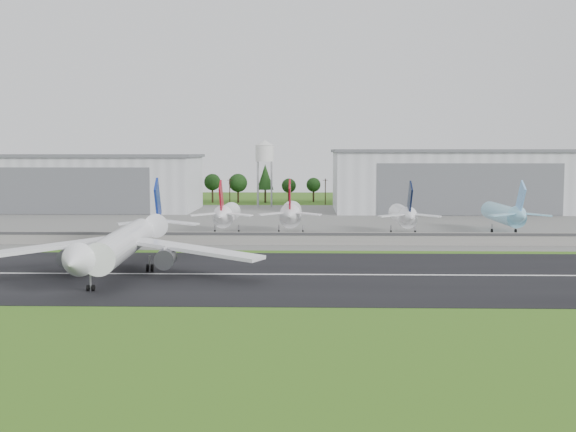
{
  "coord_description": "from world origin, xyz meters",
  "views": [
    {
      "loc": [
        13.24,
        -130.67,
        24.23
      ],
      "look_at": [
        8.91,
        40.0,
        9.0
      ],
      "focal_mm": 45.0,
      "sensor_mm": 36.0,
      "label": 1
    }
  ],
  "objects_px": {
    "parked_jet_red_a": "(226,215)",
    "parked_jet_navy": "(404,215)",
    "main_airliner": "(122,250)",
    "parked_jet_skyblue": "(506,214)",
    "parked_jet_red_b": "(291,214)"
  },
  "relations": [
    {
      "from": "parked_jet_red_b",
      "to": "parked_jet_skyblue",
      "type": "xyz_separation_m",
      "value": [
        62.99,
        4.96,
        -0.34
      ]
    },
    {
      "from": "parked_jet_red_a",
      "to": "parked_jet_skyblue",
      "type": "height_order",
      "value": "parked_jet_red_a"
    },
    {
      "from": "parked_jet_red_b",
      "to": "parked_jet_navy",
      "type": "xyz_separation_m",
      "value": [
        32.56,
        -0.06,
        -0.37
      ]
    },
    {
      "from": "parked_jet_red_b",
      "to": "main_airliner",
      "type": "bearing_deg",
      "value": -115.41
    },
    {
      "from": "main_airliner",
      "to": "parked_jet_skyblue",
      "type": "bearing_deg",
      "value": -146.52
    },
    {
      "from": "parked_jet_navy",
      "to": "parked_jet_skyblue",
      "type": "distance_m",
      "value": 30.84
    },
    {
      "from": "main_airliner",
      "to": "parked_jet_red_b",
      "type": "distance_m",
      "value": 74.21
    },
    {
      "from": "parked_jet_red_a",
      "to": "parked_jet_navy",
      "type": "relative_size",
      "value": 1.0
    },
    {
      "from": "parked_jet_navy",
      "to": "parked_jet_skyblue",
      "type": "bearing_deg",
      "value": 9.36
    },
    {
      "from": "parked_jet_red_b",
      "to": "parked_jet_skyblue",
      "type": "height_order",
      "value": "parked_jet_red_b"
    },
    {
      "from": "parked_jet_red_a",
      "to": "parked_jet_red_b",
      "type": "height_order",
      "value": "parked_jet_red_b"
    },
    {
      "from": "parked_jet_red_a",
      "to": "parked_jet_navy",
      "type": "xyz_separation_m",
      "value": [
        51.3,
        -0.03,
        -0.14
      ]
    },
    {
      "from": "main_airliner",
      "to": "parked_jet_skyblue",
      "type": "distance_m",
      "value": 119.06
    },
    {
      "from": "parked_jet_navy",
      "to": "parked_jet_skyblue",
      "type": "relative_size",
      "value": 0.84
    },
    {
      "from": "parked_jet_navy",
      "to": "parked_jet_red_b",
      "type": "bearing_deg",
      "value": 179.9
    }
  ]
}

